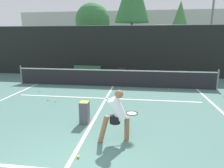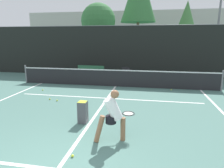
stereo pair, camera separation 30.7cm
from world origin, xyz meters
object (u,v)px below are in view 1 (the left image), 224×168
ball_hopper (85,112)px  courtside_bench (87,72)px  player_practicing (117,114)px  parked_car (90,64)px  trash_bin (122,74)px

ball_hopper → courtside_bench: 7.21m
player_practicing → parked_car: bearing=89.7°
player_practicing → parked_car: 11.83m
courtside_bench → parked_car: parked_car is taller
player_practicing → courtside_bench: 8.48m
ball_hopper → trash_bin: (0.61, 6.65, 0.05)m
courtside_bench → player_practicing: bearing=-66.2°
player_practicing → trash_bin: size_ratio=1.65×
parked_car → player_practicing: bearing=-72.5°
courtside_bench → ball_hopper: bearing=-72.0°
player_practicing → courtside_bench: bearing=92.5°
player_practicing → ball_hopper: player_practicing is taller
parked_car → ball_hopper: bearing=-76.9°
ball_hopper → courtside_bench: size_ratio=0.38×
player_practicing → parked_car: (-3.55, 11.28, -0.20)m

